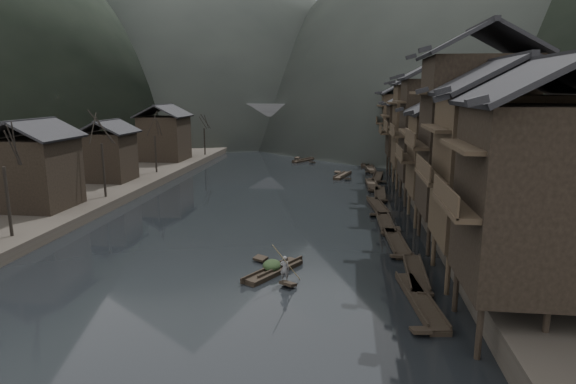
# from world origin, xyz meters

# --- Properties ---
(water) EXTENTS (300.00, 300.00, 0.00)m
(water) POSITION_xyz_m (0.00, 0.00, 0.00)
(water) COLOR black
(water) RESTS_ON ground
(right_bank) EXTENTS (40.00, 200.00, 1.80)m
(right_bank) POSITION_xyz_m (35.00, 40.00, 0.90)
(right_bank) COLOR #2D2823
(right_bank) RESTS_ON ground
(left_bank) EXTENTS (40.00, 200.00, 1.20)m
(left_bank) POSITION_xyz_m (-35.00, 40.00, 0.60)
(left_bank) COLOR #2D2823
(left_bank) RESTS_ON ground
(stilt_houses) EXTENTS (9.00, 67.60, 16.57)m
(stilt_houses) POSITION_xyz_m (17.28, 18.63, 8.84)
(stilt_houses) COLOR black
(stilt_houses) RESTS_ON ground
(left_houses) EXTENTS (8.10, 53.20, 8.73)m
(left_houses) POSITION_xyz_m (-20.50, 20.12, 5.66)
(left_houses) COLOR black
(left_houses) RESTS_ON left_bank
(bare_trees) EXTENTS (3.96, 62.30, 7.93)m
(bare_trees) POSITION_xyz_m (-17.00, 15.21, 6.63)
(bare_trees) COLOR black
(bare_trees) RESTS_ON left_bank
(moored_sampans) EXTENTS (3.22, 60.88, 0.47)m
(moored_sampans) POSITION_xyz_m (11.90, 21.09, 0.20)
(moored_sampans) COLOR black
(moored_sampans) RESTS_ON water
(midriver_boats) EXTENTS (9.89, 20.20, 0.45)m
(midriver_boats) POSITION_xyz_m (4.20, 42.69, 0.20)
(midriver_boats) COLOR black
(midriver_boats) RESTS_ON water
(stone_bridge) EXTENTS (40.00, 6.00, 9.00)m
(stone_bridge) POSITION_xyz_m (-0.00, 72.00, 5.11)
(stone_bridge) COLOR #4C4C4F
(stone_bridge) RESTS_ON ground
(hero_sampan) EXTENTS (3.61, 5.26, 0.44)m
(hero_sampan) POSITION_xyz_m (3.54, -1.36, 0.20)
(hero_sampan) COLOR black
(hero_sampan) RESTS_ON water
(cargo_heap) EXTENTS (1.22, 1.60, 0.73)m
(cargo_heap) POSITION_xyz_m (3.41, -1.14, 0.81)
(cargo_heap) COLOR black
(cargo_heap) RESTS_ON hero_sampan
(boatman) EXTENTS (0.64, 0.46, 1.63)m
(boatman) POSITION_xyz_m (4.52, -3.04, 1.26)
(boatman) COLOR #5E5E61
(boatman) RESTS_ON hero_sampan
(bamboo_pole) EXTENTS (1.66, 2.11, 3.14)m
(bamboo_pole) POSITION_xyz_m (4.72, -3.04, 3.64)
(bamboo_pole) COLOR #8C7A51
(bamboo_pole) RESTS_ON boatman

